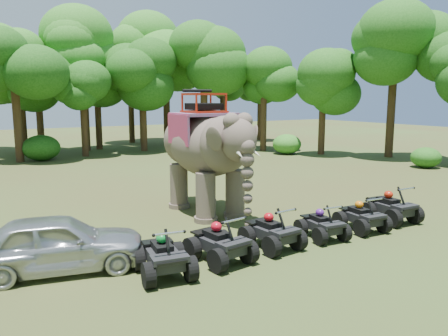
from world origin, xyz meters
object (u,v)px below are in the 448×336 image
Objects in this scene: atv_0 at (164,251)px; atv_2 at (272,227)px; elephant at (206,152)px; atv_4 at (362,213)px; atv_5 at (392,203)px; atv_1 at (220,238)px; atv_3 at (322,221)px; parked_car at (57,243)px.

atv_2 is (3.54, 0.22, -0.01)m from atv_0.
atv_4 is (3.31, -4.76, -1.74)m from elephant.
atv_2 is at bearing -175.56° from atv_5.
atv_1 is at bearing -174.81° from atv_4.
atv_2 reaches higher than atv_3.
parked_car is 9.50m from atv_4.
atv_5 is at bearing -4.01° from atv_2.
parked_car is 2.76m from atv_0.
parked_car is 2.45× the size of atv_1.
parked_car reaches higher than atv_3.
atv_5 is at bearing -84.51° from parked_car.
atv_1 is 5.48m from atv_4.
elephant reaches higher than atv_3.
atv_1 is (3.88, -1.56, -0.08)m from parked_car.
parked_car is at bearing 175.90° from atv_4.
atv_5 is (11.12, -1.39, -0.08)m from parked_car.
elephant is 5.46m from atv_1.
parked_car reaches higher than atv_2.
atv_3 is at bearing -70.03° from elephant.
elephant is 3.18× the size of atv_0.
atv_2 is at bearing -91.46° from parked_car.
atv_0 is 0.97× the size of atv_5.
elephant is at bearing 141.98° from atv_5.
atv_2 reaches higher than atv_4.
parked_car is 7.78m from atv_3.
parked_car is at bearing 150.63° from atv_1.
atv_1 is at bearing 179.18° from atv_2.
parked_car is 2.43× the size of atv_5.
atv_2 is (1.85, 0.12, -0.02)m from atv_1.
parked_car is 4.19m from atv_1.
parked_car reaches higher than atv_5.
parked_car is at bearing 151.66° from atv_0.
atv_1 is at bearing 12.01° from atv_0.
atv_2 is 3.63m from atv_4.
atv_4 is (7.16, 0.06, -0.05)m from atv_0.
atv_0 is at bearing 179.03° from atv_2.
atv_1 is at bearing -173.46° from atv_3.
parked_car is 2.53× the size of atv_2.
atv_3 is 1.74m from atv_4.
atv_4 is 1.77m from atv_5.
atv_5 is (5.39, 0.05, 0.03)m from atv_2.
elephant is at bearing 130.40° from atv_4.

